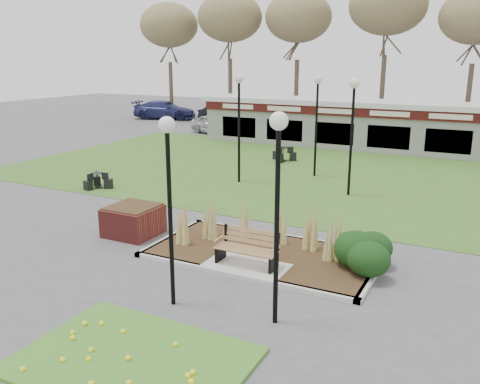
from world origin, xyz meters
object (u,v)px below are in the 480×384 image
at_px(lamp_post_near_right, 169,171).
at_px(car_silver, 214,125).
at_px(car_black, 224,114).
at_px(lamp_post_mid_left, 317,104).
at_px(bistro_set_b, 283,156).
at_px(lamp_post_mid_right, 353,111).
at_px(lamp_post_near_left, 278,173).
at_px(car_blue, 165,110).
at_px(bistro_set_a, 98,183).
at_px(food_pavilion, 394,126).
at_px(lamp_post_far_left, 239,104).
at_px(brick_planter, 133,220).
at_px(park_bench, 248,247).

bearing_deg(lamp_post_near_right, car_silver, 117.71).
bearing_deg(car_black, lamp_post_near_right, -146.86).
bearing_deg(car_silver, lamp_post_mid_left, -110.59).
distance_m(bistro_set_b, car_silver, 10.83).
height_order(lamp_post_mid_right, car_silver, lamp_post_mid_right).
relative_size(bistro_set_b, car_black, 0.31).
relative_size(lamp_post_near_left, car_blue, 0.79).
relative_size(bistro_set_a, car_blue, 0.22).
bearing_deg(food_pavilion, lamp_post_far_left, -112.12).
bearing_deg(bistro_set_a, lamp_post_mid_right, 20.56).
height_order(lamp_post_mid_left, lamp_post_mid_right, lamp_post_mid_right).
height_order(lamp_post_near_right, bistro_set_b, lamp_post_near_right).
xyz_separation_m(lamp_post_near_right, car_blue, (-20.82, 29.34, -2.30)).
height_order(brick_planter, lamp_post_mid_right, lamp_post_mid_right).
bearing_deg(brick_planter, car_silver, 113.01).
height_order(brick_planter, lamp_post_near_right, lamp_post_near_right).
xyz_separation_m(lamp_post_mid_left, lamp_post_mid_right, (2.36, -2.68, 0.01)).
xyz_separation_m(brick_planter, car_black, (-10.97, 26.00, 0.26)).
relative_size(food_pavilion, lamp_post_near_right, 5.76).
height_order(lamp_post_near_left, lamp_post_mid_right, lamp_post_mid_right).
bearing_deg(lamp_post_near_right, car_blue, 125.37).
distance_m(lamp_post_mid_left, bistro_set_a, 10.37).
xyz_separation_m(lamp_post_mid_right, car_blue, (-21.86, 18.29, -2.58)).
distance_m(lamp_post_mid_right, car_blue, 28.62).
bearing_deg(brick_planter, lamp_post_mid_left, 76.75).
relative_size(lamp_post_near_left, bistro_set_a, 3.69).
bearing_deg(bistro_set_a, lamp_post_near_right, -39.64).
distance_m(lamp_post_mid_left, car_blue, 25.12).
relative_size(park_bench, car_blue, 0.30).
relative_size(lamp_post_far_left, car_blue, 0.85).
xyz_separation_m(lamp_post_near_left, car_black, (-17.13, 29.05, -2.51)).
bearing_deg(food_pavilion, car_blue, 161.84).
xyz_separation_m(brick_planter, lamp_post_far_left, (-0.18, 7.69, 2.98)).
bearing_deg(car_silver, lamp_post_near_right, -131.57).
distance_m(lamp_post_mid_right, lamp_post_far_left, 4.98).
xyz_separation_m(lamp_post_mid_left, car_blue, (-19.50, 15.61, -2.58)).
distance_m(brick_planter, bistro_set_a, 6.48).
bearing_deg(bistro_set_a, food_pavilion, 57.61).
relative_size(lamp_post_near_left, lamp_post_near_right, 1.04).
height_order(lamp_post_near_right, bistro_set_a, lamp_post_near_right).
xyz_separation_m(lamp_post_far_left, car_black, (-10.79, 18.31, -2.72)).
bearing_deg(car_black, park_bench, -143.65).
relative_size(lamp_post_mid_right, bistro_set_a, 3.86).
relative_size(food_pavilion, car_black, 5.48).
bearing_deg(car_black, lamp_post_mid_right, -132.76).
bearing_deg(car_blue, car_silver, -140.72).
height_order(food_pavilion, bistro_set_a, food_pavilion).
relative_size(lamp_post_mid_right, car_black, 1.04).
xyz_separation_m(food_pavilion, bistro_set_a, (-9.49, -14.96, -1.24)).
bearing_deg(car_blue, lamp_post_near_left, -157.09).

